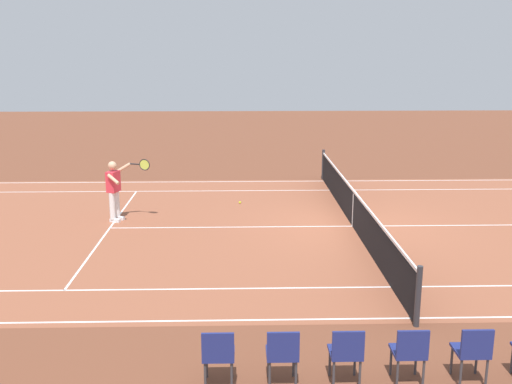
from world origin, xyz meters
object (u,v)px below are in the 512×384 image
object	(u,v)px
spectator_chair_2	(410,351)
spectator_chair_4	(282,352)
tennis_player_near	(115,188)
tennis_ball	(240,202)
spectator_chair_1	(473,350)
spectator_chair_3	(346,352)
tennis_net	(353,208)
spectator_chair_5	(218,353)

from	to	relation	value
spectator_chair_2	spectator_chair_4	distance (m)	1.76
tennis_player_near	spectator_chair_4	world-z (taller)	tennis_player_near
tennis_player_near	tennis_ball	xyz separation A→B (m)	(-3.37, -1.76, -0.90)
spectator_chair_1	spectator_chair_3	bearing A→B (deg)	0.00
tennis_net	tennis_player_near	world-z (taller)	tennis_player_near
tennis_ball	spectator_chair_4	world-z (taller)	spectator_chair_4
spectator_chair_1	spectator_chair_4	world-z (taller)	same
tennis_net	spectator_chair_5	xyz separation A→B (m)	(3.28, 7.57, 0.03)
spectator_chair_4	spectator_chair_5	bearing A→B (deg)	0.00
tennis_net	tennis_player_near	xyz separation A→B (m)	(6.36, -0.69, 0.44)
tennis_net	spectator_chair_3	world-z (taller)	tennis_net
spectator_chair_4	spectator_chair_2	bearing A→B (deg)	180.00
tennis_player_near	spectator_chair_3	distance (m)	9.58
spectator_chair_1	spectator_chair_3	distance (m)	1.76
spectator_chair_1	spectator_chair_2	xyz separation A→B (m)	(0.88, 0.00, 0.00)
tennis_net	spectator_chair_3	xyz separation A→B (m)	(1.52, 7.57, 0.03)
spectator_chair_3	spectator_chair_1	bearing A→B (deg)	180.00
spectator_chair_4	spectator_chair_5	size ratio (longest dim) A/B	1.00
tennis_net	tennis_ball	size ratio (longest dim) A/B	177.27
spectator_chair_2	spectator_chair_1	bearing A→B (deg)	180.00
tennis_net	spectator_chair_5	size ratio (longest dim) A/B	13.30
tennis_net	tennis_player_near	bearing A→B (deg)	-6.21
spectator_chair_5	tennis_ball	bearing A→B (deg)	-91.66
tennis_player_near	spectator_chair_2	bearing A→B (deg)	124.68
spectator_chair_2	spectator_chair_5	xyz separation A→B (m)	(2.64, 0.00, 0.00)
tennis_net	spectator_chair_5	world-z (taller)	tennis_net
tennis_net	tennis_ball	xyz separation A→B (m)	(2.99, -2.45, -0.46)
spectator_chair_2	tennis_ball	bearing A→B (deg)	-76.82
spectator_chair_3	tennis_net	bearing A→B (deg)	-101.34
spectator_chair_3	spectator_chair_4	xyz separation A→B (m)	(0.88, 0.00, 0.00)
tennis_ball	spectator_chair_5	world-z (taller)	spectator_chair_5
tennis_ball	spectator_chair_3	world-z (taller)	spectator_chair_3
tennis_player_near	spectator_chair_5	distance (m)	8.83
tennis_ball	spectator_chair_2	size ratio (longest dim) A/B	0.08
spectator_chair_1	spectator_chair_2	world-z (taller)	same
tennis_ball	spectator_chair_1	bearing A→B (deg)	107.84
tennis_player_near	spectator_chair_1	distance (m)	10.58
tennis_net	spectator_chair_4	world-z (taller)	tennis_net
spectator_chair_2	spectator_chair_5	world-z (taller)	same
tennis_ball	spectator_chair_4	distance (m)	10.05
tennis_player_near	spectator_chair_2	xyz separation A→B (m)	(-5.72, 8.26, -0.41)
tennis_net	spectator_chair_4	distance (m)	7.94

